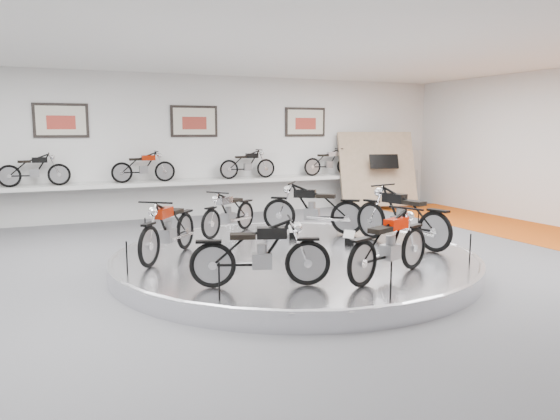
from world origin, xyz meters
name	(u,v)px	position (x,y,z in m)	size (l,w,h in m)	color
floor	(302,273)	(0.00, 0.00, 0.00)	(16.00, 16.00, 0.00)	#545356
ceiling	(303,35)	(0.00, 0.00, 4.00)	(16.00, 16.00, 0.00)	white
wall_back	(194,146)	(0.00, 7.00, 2.00)	(16.00, 16.00, 0.00)	silver
dado_band	(196,197)	(0.00, 6.98, 0.55)	(15.68, 0.04, 1.10)	#BCBCBA
display_platform	(294,261)	(0.00, 0.30, 0.15)	(6.40, 6.40, 0.30)	silver
platform_rim	(294,254)	(0.00, 0.30, 0.27)	(6.40, 6.40, 0.10)	#B2B2BA
shelf	(198,182)	(0.00, 6.70, 1.00)	(11.00, 0.55, 0.10)	silver
poster_left	(61,120)	(-3.50, 6.96, 2.70)	(1.35, 0.06, 0.88)	beige
poster_center	(194,121)	(0.00, 6.96, 2.70)	(1.35, 0.06, 0.88)	beige
poster_right	(305,122)	(3.50, 6.96, 2.70)	(1.35, 0.06, 0.88)	beige
display_panel	(377,169)	(5.60, 6.10, 1.25)	(2.40, 0.12, 2.40)	tan
shelf_bike_a	(34,172)	(-4.20, 6.70, 1.42)	(1.22, 0.42, 0.73)	black
shelf_bike_b	(144,169)	(-1.50, 6.70, 1.42)	(1.22, 0.42, 0.73)	maroon
shelf_bike_c	(248,166)	(1.50, 6.70, 1.42)	(1.22, 0.42, 0.73)	black
shelf_bike_d	(329,164)	(4.20, 6.70, 1.42)	(1.22, 0.42, 0.73)	#A7A7AC
bike_a	(313,208)	(1.14, 1.80, 0.84)	(1.83, 0.65, 1.08)	black
bike_b	(229,212)	(-0.52, 2.41, 0.77)	(1.58, 0.56, 0.93)	#A7A7AC
bike_c	(168,228)	(-2.13, 0.81, 0.81)	(1.74, 0.62, 1.03)	maroon
bike_d	(261,252)	(-1.34, -1.45, 0.79)	(1.66, 0.58, 0.97)	black
bike_e	(390,244)	(0.57, -1.76, 0.81)	(1.72, 0.61, 1.01)	red
bike_f	(401,216)	(2.11, 0.07, 0.86)	(1.92, 0.68, 1.13)	black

